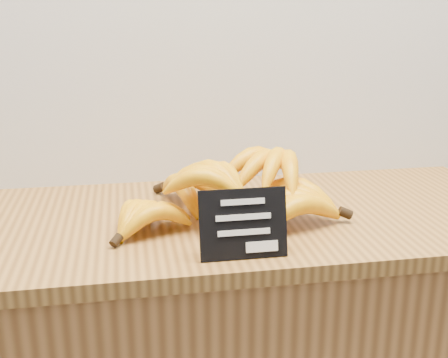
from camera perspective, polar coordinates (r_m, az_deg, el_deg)
counter_top at (r=1.16m, az=-0.43°, el=-4.23°), size 1.30×0.54×0.03m
chalkboard_sign at (r=0.95m, az=1.98°, el=-4.59°), size 0.15×0.03×0.12m
banana_pile at (r=1.13m, az=0.67°, el=-1.16°), size 0.50×0.41×0.12m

